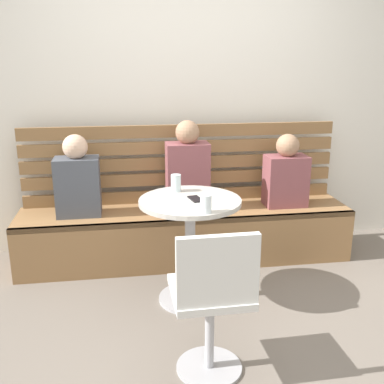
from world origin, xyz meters
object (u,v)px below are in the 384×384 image
Objects in this scene: cup_water_clear at (206,204)px; person_child_left at (286,175)px; phone_on_table at (196,199)px; person_child_middle at (78,180)px; white_chair at (213,299)px; cafe_table at (190,231)px; person_adult at (187,170)px; booth_bench at (186,234)px; cup_glass_tall at (176,183)px.

person_child_left is at bearing 48.00° from cup_water_clear.
person_child_left reaches higher than phone_on_table.
person_child_middle is 4.57× the size of phone_on_table.
cup_water_clear is 0.27m from phone_on_table.
person_child_left is (0.91, 1.48, 0.24)m from white_chair.
white_chair is at bearing -90.49° from cafe_table.
person_adult is 0.71m from phone_on_table.
person_child_middle reaches higher than cup_water_clear.
cafe_table is at bearing -95.65° from booth_bench.
cup_water_clear is (-0.01, -0.95, 0.57)m from booth_bench.
booth_bench is 3.18× the size of white_chair.
person_child_left reaches higher than cup_glass_tall.
cup_glass_tall reaches higher than white_chair.
cafe_table is 1.16× the size of person_child_middle.
cup_water_clear is at bearing 83.46° from white_chair.
person_child_middle is (-0.85, 0.01, 0.50)m from booth_bench.
cup_water_clear is at bearing -98.04° from phone_on_table.
booth_bench is at bearing 84.35° from cafe_table.
white_chair reaches higher than booth_bench.
person_child_middle is (-0.78, 0.68, 0.20)m from cafe_table.
cup_glass_tall reaches higher than cafe_table.
person_child_middle reaches higher than cafe_table.
white_chair is 7.08× the size of cup_glass_tall.
booth_bench is 1.50m from white_chair.
person_adult is 0.97m from cup_water_clear.
white_chair is 1.54m from person_adult.
cafe_table is 1.23× the size of person_child_left.
phone_on_table is (0.82, -0.69, 0.02)m from person_child_middle.
phone_on_table is (-0.05, -0.71, -0.02)m from person_adult.
person_adult reaches higher than cup_water_clear.
white_chair is (-0.07, -1.48, 0.24)m from booth_bench.
person_child_middle is at bearing 179.56° from person_child_left.
cup_glass_tall reaches higher than booth_bench.
white_chair is 1.07m from cup_glass_tall.
cup_water_clear is (-0.03, -0.97, 0.03)m from person_adult.
phone_on_table is (-0.87, -0.68, 0.04)m from person_child_left.
phone_on_table is at bearing -92.60° from booth_bench.
person_child_left is 5.03× the size of cup_glass_tall.
booth_bench is 0.76m from cup_glass_tall.
person_adult is at bearing 1.13° from person_child_middle.
cafe_table is 0.35m from cup_glass_tall.
phone_on_table is at bearing -63.37° from cup_glass_tall.
cafe_table is at bearing 101.03° from cup_water_clear.
cup_glass_tall is (-0.97, -0.47, 0.10)m from person_child_left.
cafe_table is 1.02× the size of person_adult.
cup_water_clear is 0.79× the size of phone_on_table.
cafe_table is at bearing -96.85° from person_adult.
white_chair reaches higher than cafe_table.
cup_water_clear is (-0.85, -0.94, 0.09)m from person_child_left.
cafe_table reaches higher than booth_bench.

